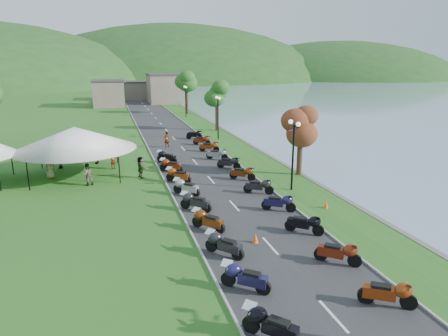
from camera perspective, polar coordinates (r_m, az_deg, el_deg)
road at (r=48.55m, az=-7.19°, el=4.22°), size 7.00×120.00×0.02m
hills_backdrop at (r=207.44m, az=-14.53°, el=12.18°), size 360.00×120.00×76.00m
far_building at (r=92.50m, az=-13.09°, el=10.67°), size 18.00×16.00×5.00m
moto_row_left at (r=20.79m, az=-1.36°, el=-9.20°), size 2.60×36.62×1.10m
moto_row_right at (r=29.70m, az=3.56°, el=-1.65°), size 2.60×40.58×1.10m
vendor_tent_main at (r=34.34m, az=-20.33°, el=2.23°), size 6.37×6.37×4.00m
tree_lakeside at (r=32.72m, az=10.90°, el=4.64°), size 2.38×2.38×6.61m
pedestrian_a at (r=35.93m, az=-15.48°, el=-0.11°), size 0.70×0.70×1.56m
pedestrian_b at (r=31.85m, az=-18.84°, el=-2.33°), size 0.93×0.75×1.69m
pedestrian_c at (r=37.54m, az=-22.35°, el=-0.07°), size 1.23×1.28×1.95m
traffic_cone_near at (r=20.91m, az=4.50°, el=-9.95°), size 0.34×0.34×0.53m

